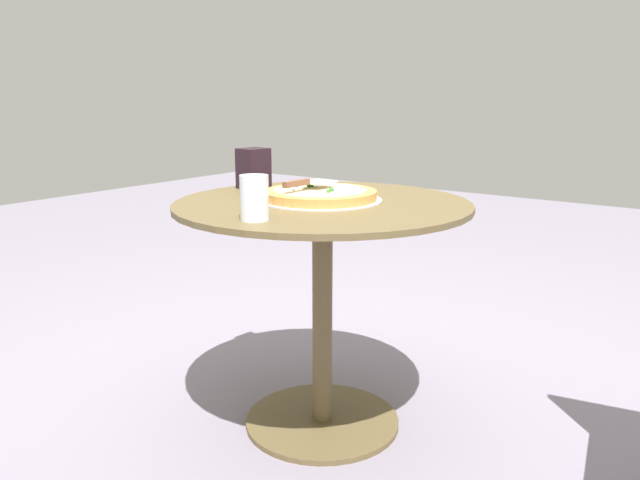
# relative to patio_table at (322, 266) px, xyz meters

# --- Properties ---
(ground_plane) EXTENTS (10.00, 10.00, 0.00)m
(ground_plane) POSITION_rel_patio_table_xyz_m (0.00, 0.00, -0.55)
(ground_plane) COLOR gray
(patio_table) EXTENTS (0.92, 0.92, 0.75)m
(patio_table) POSITION_rel_patio_table_xyz_m (0.00, 0.00, 0.00)
(patio_table) COLOR brown
(patio_table) RESTS_ON ground
(pizza_on_tray) EXTENTS (0.39, 0.39, 0.05)m
(pizza_on_tray) POSITION_rel_patio_table_xyz_m (-0.02, -0.02, 0.22)
(pizza_on_tray) COLOR beige
(pizza_on_tray) RESTS_ON patio_table
(pizza_server) EXTENTS (0.21, 0.08, 0.02)m
(pizza_server) POSITION_rel_patio_table_xyz_m (0.02, -0.05, 0.27)
(pizza_server) COLOR silver
(pizza_server) RESTS_ON pizza_on_tray
(drinking_cup) EXTENTS (0.08, 0.08, 0.12)m
(drinking_cup) POSITION_rel_patio_table_xyz_m (0.34, 0.03, 0.27)
(drinking_cup) COLOR silver
(drinking_cup) RESTS_ON patio_table
(napkin_dispenser) EXTENTS (0.10, 0.09, 0.14)m
(napkin_dispenser) POSITION_rel_patio_table_xyz_m (-0.09, -0.36, 0.28)
(napkin_dispenser) COLOR black
(napkin_dispenser) RESTS_ON patio_table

